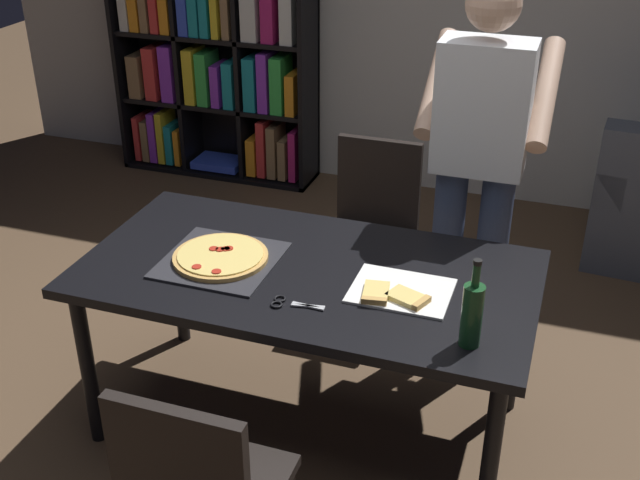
{
  "coord_description": "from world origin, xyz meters",
  "views": [
    {
      "loc": [
        0.89,
        -2.44,
        2.26
      ],
      "look_at": [
        0.0,
        0.15,
        0.8
      ],
      "focal_mm": 44.26,
      "sensor_mm": 36.0,
      "label": 1
    }
  ],
  "objects": [
    {
      "name": "pepperoni_pizza_on_tray",
      "position": [
        -0.34,
        -0.05,
        0.77
      ],
      "size": [
        0.43,
        0.43,
        0.04
      ],
      "color": "#2D2D33",
      "rests_on": "dining_table"
    },
    {
      "name": "person_serving_pizza",
      "position": [
        0.51,
        0.72,
        1.0
      ],
      "size": [
        0.55,
        0.54,
        1.75
      ],
      "color": "#38476B",
      "rests_on": "ground_plane"
    },
    {
      "name": "chair_far_side",
      "position": [
        0.0,
        0.94,
        0.51
      ],
      "size": [
        0.42,
        0.42,
        0.9
      ],
      "color": "black",
      "rests_on": "ground_plane"
    },
    {
      "name": "bookshelf",
      "position": [
        -1.52,
        2.37,
        0.92
      ],
      "size": [
        1.4,
        0.35,
        1.95
      ],
      "color": "black",
      "rests_on": "ground_plane"
    },
    {
      "name": "pizza_slices_on_towel",
      "position": [
        0.37,
        -0.07,
        0.76
      ],
      "size": [
        0.36,
        0.28,
        0.03
      ],
      "color": "white",
      "rests_on": "dining_table"
    },
    {
      "name": "wine_bottle",
      "position": [
        0.66,
        -0.28,
        0.87
      ],
      "size": [
        0.07,
        0.07,
        0.32
      ],
      "color": "#194723",
      "rests_on": "dining_table"
    },
    {
      "name": "kitchen_scissors",
      "position": [
        0.02,
        -0.26,
        0.76
      ],
      "size": [
        0.19,
        0.09,
        0.01
      ],
      "color": "silver",
      "rests_on": "dining_table"
    },
    {
      "name": "dining_table",
      "position": [
        0.0,
        0.0,
        0.68
      ],
      "size": [
        1.73,
        0.91,
        0.75
      ],
      "color": "black",
      "rests_on": "ground_plane"
    },
    {
      "name": "ground_plane",
      "position": [
        0.0,
        0.0,
        0.0
      ],
      "size": [
        12.0,
        12.0,
        0.0
      ],
      "primitive_type": "plane",
      "color": "brown"
    }
  ]
}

